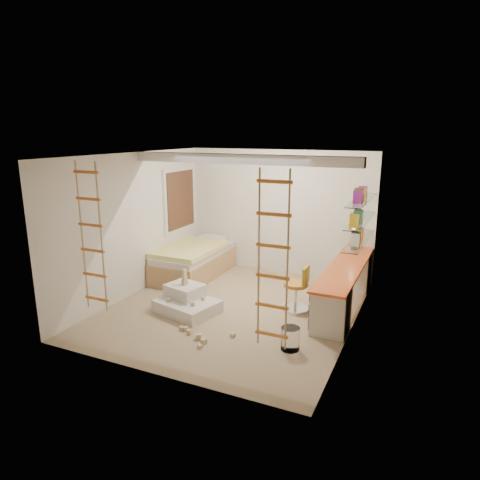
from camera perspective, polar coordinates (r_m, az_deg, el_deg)
The scene contains 15 objects.
floor at distance 7.45m, azimuth -0.97°, elevation -9.13°, with size 4.50×4.50×0.00m, color tan.
ceiling_beam at distance 7.12m, azimuth 0.00°, elevation 10.75°, with size 4.00×0.18×0.16m, color white.
window_frame at distance 9.22m, azimuth -8.11°, elevation 5.36°, with size 0.06×1.15×1.35m, color white.
window_blind at distance 9.19m, azimuth -7.89°, elevation 5.35°, with size 0.02×1.00×1.20m, color #4C2D1E.
rope_ladder_left at distance 6.33m, azimuth -19.18°, elevation 0.27°, with size 0.41×0.04×2.13m, color #C56321, non-canonical shape.
rope_ladder_right at distance 4.91m, azimuth 4.40°, elevation -2.89°, with size 0.41×0.04×2.13m, color orange, non-canonical shape.
waste_bin at distance 6.14m, azimuth 6.72°, elevation -12.92°, with size 0.26×0.26×0.33m, color white.
desk at distance 7.58m, azimuth 13.77°, elevation -5.85°, with size 0.56×2.80×0.75m.
shelves at distance 7.52m, azimuth 15.81°, elevation 2.54°, with size 0.25×1.80×0.71m.
bed at distance 9.01m, azimuth -6.14°, elevation -2.76°, with size 1.02×2.00×0.69m.
task_lamp at distance 8.29m, azimuth 15.04°, elevation 1.09°, with size 0.14×0.36×0.57m.
swivel_chair at distance 7.34m, azimuth 7.59°, elevation -7.15°, with size 0.48×0.48×0.80m.
play_platform at distance 7.34m, azimuth -7.12°, elevation -8.18°, with size 1.11×0.96×0.43m.
toy_blocks at distance 6.84m, azimuth -6.35°, elevation -9.45°, with size 1.38×1.22×0.70m.
books at distance 7.49m, azimuth 15.89°, elevation 3.79°, with size 0.14×0.70×0.92m.
Camera 1 is at (2.95, -6.16, 2.97)m, focal length 32.00 mm.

